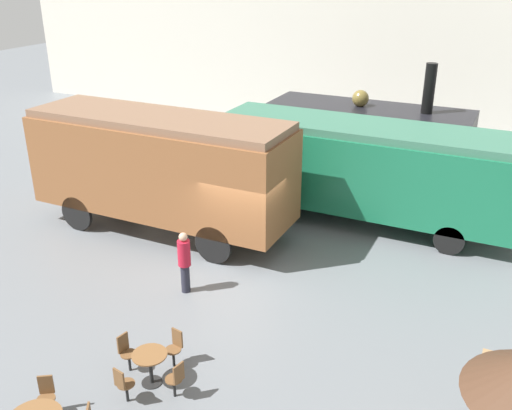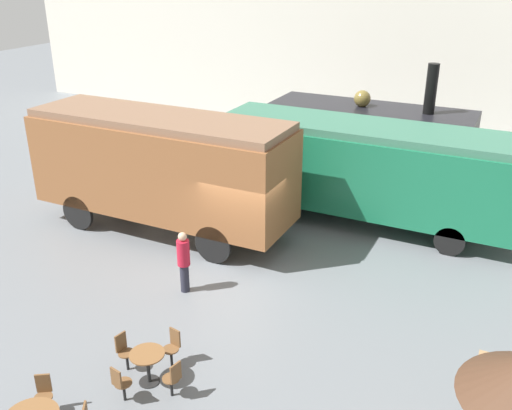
{
  "view_description": "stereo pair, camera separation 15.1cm",
  "coord_description": "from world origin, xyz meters",
  "px_view_note": "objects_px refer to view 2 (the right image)",
  "views": [
    {
      "loc": [
        6.62,
        -12.81,
        8.28
      ],
      "look_at": [
        0.0,
        1.0,
        1.6
      ],
      "focal_mm": 40.0,
      "sensor_mm": 36.0,
      "label": 1
    },
    {
      "loc": [
        6.76,
        -12.74,
        8.28
      ],
      "look_at": [
        0.0,
        1.0,
        1.6
      ],
      "focal_mm": 40.0,
      "sensor_mm": 36.0,
      "label": 2
    }
  ],
  "objects_px": {
    "cafe_table_mid": "(148,361)",
    "visitor_person": "(184,260)",
    "streamlined_locomotive": "(391,171)",
    "steam_locomotive": "(369,136)",
    "passenger_coach_wooden": "(161,164)"
  },
  "relations": [
    {
      "from": "passenger_coach_wooden",
      "to": "cafe_table_mid",
      "type": "relative_size",
      "value": 11.46
    },
    {
      "from": "streamlined_locomotive",
      "to": "cafe_table_mid",
      "type": "bearing_deg",
      "value": -104.45
    },
    {
      "from": "passenger_coach_wooden",
      "to": "cafe_table_mid",
      "type": "distance_m",
      "value": 7.65
    },
    {
      "from": "streamlined_locomotive",
      "to": "visitor_person",
      "type": "bearing_deg",
      "value": -120.5
    },
    {
      "from": "steam_locomotive",
      "to": "streamlined_locomotive",
      "type": "distance_m",
      "value": 4.16
    },
    {
      "from": "streamlined_locomotive",
      "to": "visitor_person",
      "type": "height_order",
      "value": "streamlined_locomotive"
    },
    {
      "from": "steam_locomotive",
      "to": "cafe_table_mid",
      "type": "relative_size",
      "value": 10.4
    },
    {
      "from": "passenger_coach_wooden",
      "to": "visitor_person",
      "type": "xyz_separation_m",
      "value": [
        2.66,
        -2.94,
        -1.33
      ]
    },
    {
      "from": "cafe_table_mid",
      "to": "visitor_person",
      "type": "relative_size",
      "value": 0.42
    },
    {
      "from": "steam_locomotive",
      "to": "passenger_coach_wooden",
      "type": "bearing_deg",
      "value": -122.76
    },
    {
      "from": "cafe_table_mid",
      "to": "visitor_person",
      "type": "height_order",
      "value": "visitor_person"
    },
    {
      "from": "steam_locomotive",
      "to": "visitor_person",
      "type": "height_order",
      "value": "steam_locomotive"
    },
    {
      "from": "cafe_table_mid",
      "to": "visitor_person",
      "type": "xyz_separation_m",
      "value": [
        -1.27,
        3.39,
        0.4
      ]
    },
    {
      "from": "passenger_coach_wooden",
      "to": "streamlined_locomotive",
      "type": "bearing_deg",
      "value": 28.68
    },
    {
      "from": "passenger_coach_wooden",
      "to": "cafe_table_mid",
      "type": "height_order",
      "value": "passenger_coach_wooden"
    }
  ]
}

